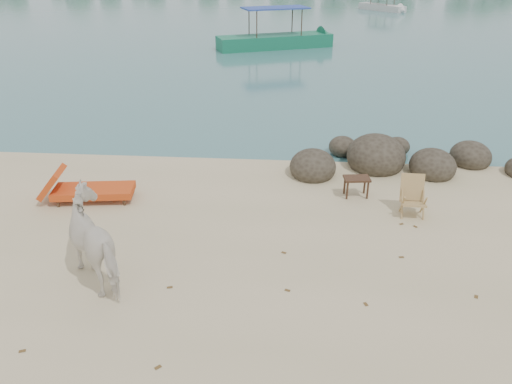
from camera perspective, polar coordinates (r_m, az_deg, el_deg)
boulders at (r=13.82m, az=15.50°, el=3.49°), size 6.41×2.94×1.17m
cow at (r=9.05m, az=-17.40°, el=-5.34°), size 1.93×1.91×1.58m
side_table at (r=11.96m, az=11.36°, el=0.43°), size 0.64×0.46×0.48m
lounge_chair at (r=12.12m, az=-18.11°, el=0.47°), size 2.36×1.09×0.68m
deck_chair at (r=11.33m, az=17.57°, el=-0.77°), size 0.58×0.63×0.86m
boat_near at (r=30.41m, az=2.21°, el=19.63°), size 7.66×4.47×3.68m
dead_leaves at (r=8.57m, az=5.33°, el=-12.45°), size 8.20×5.34×0.00m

